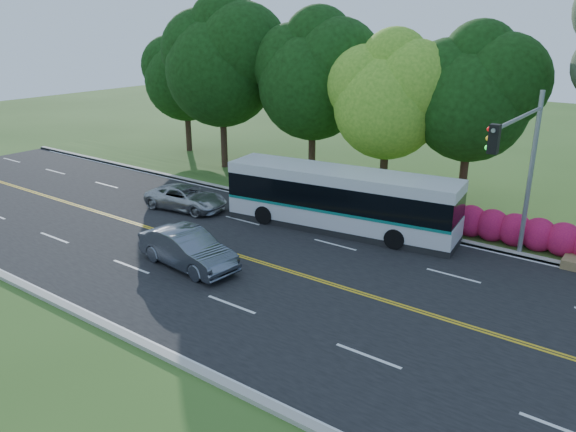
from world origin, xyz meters
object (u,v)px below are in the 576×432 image
Objects in this scene: traffic_signal at (521,157)px; sedan at (188,249)px; suv at (186,198)px; transit_bus at (340,200)px.

traffic_signal reaches higher than sedan.
traffic_signal reaches higher than suv.
suv is (-8.19, -2.20, -0.82)m from transit_bus.
traffic_signal is 1.55× the size of suv.
traffic_signal reaches higher than transit_bus.
suv is at bearing -172.46° from transit_bus.
transit_bus is 7.92m from sedan.
traffic_signal is 8.53m from transit_bus.
transit_bus is 8.52m from suv.
traffic_signal is 0.61× the size of transit_bus.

